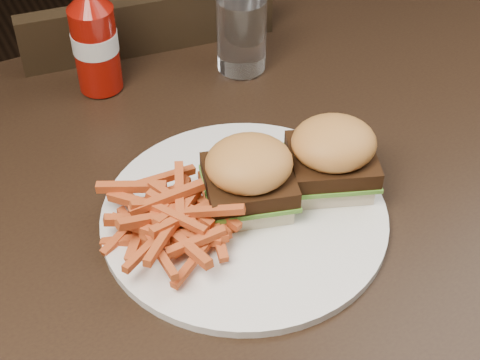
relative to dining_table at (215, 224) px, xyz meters
name	(u,v)px	position (x,y,z in m)	size (l,w,h in m)	color
dining_table	(215,224)	(0.00, 0.00, 0.00)	(1.20, 0.80, 0.04)	black
chair_far	(144,147)	(0.09, 0.50, -0.30)	(0.37, 0.37, 0.04)	black
plate	(244,216)	(0.02, -0.03, 0.03)	(0.31, 0.31, 0.01)	white
sandwich_half_a	(249,197)	(0.03, -0.02, 0.04)	(0.08, 0.08, 0.02)	beige
sandwich_half_b	(330,176)	(0.13, -0.03, 0.04)	(0.08, 0.08, 0.02)	#EFE6BC
fries_pile	(174,215)	(-0.05, -0.01, 0.05)	(0.12, 0.12, 0.05)	#B74723
ketchup_bottle	(96,49)	(-0.03, 0.28, 0.08)	(0.06, 0.06, 0.12)	maroon
tumbler	(241,33)	(0.15, 0.23, 0.08)	(0.07, 0.07, 0.10)	white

